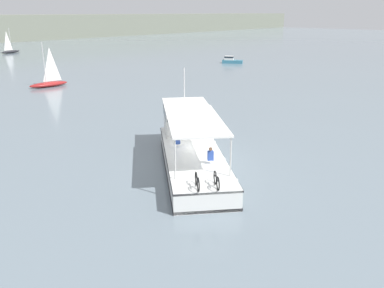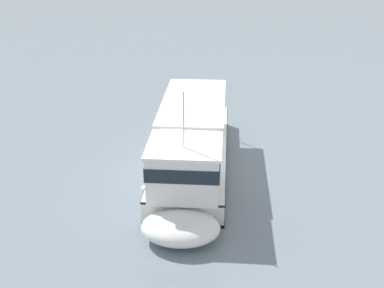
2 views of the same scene
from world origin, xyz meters
TOP-DOWN VIEW (x-y plane):
  - ground_plane at (0.00, 0.00)m, footprint 400.00×400.00m
  - ferry_main at (0.10, 0.63)m, footprint 10.67×11.63m
  - sailboat_near_port at (7.45, 30.75)m, footprint 4.90×1.78m
  - sailboat_far_left at (23.28, 75.70)m, footprint 5.00×2.79m
  - motorboat_mid_channel at (41.41, 28.07)m, footprint 2.97×3.76m

SIDE VIEW (x-z plane):
  - ground_plane at x=0.00m, z-range 0.00..0.00m
  - sailboat_near_port at x=7.45m, z-range -2.16..3.24m
  - sailboat_far_left at x=23.28m, z-range -2.16..3.24m
  - motorboat_mid_channel at x=41.41m, z-range -0.09..1.17m
  - ferry_main at x=0.10m, z-range -1.65..3.67m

